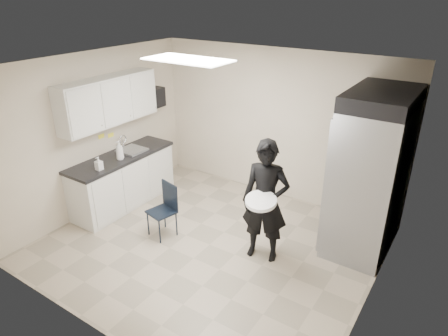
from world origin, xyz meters
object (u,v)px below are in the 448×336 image
Objects in this scene: lower_counter at (123,181)px; folding_chair at (161,212)px; commercial_fridge at (370,179)px; man_tuxedo at (265,202)px.

folding_chair is at bearing -17.72° from lower_counter.
commercial_fridge is 1.21× the size of man_tuxedo.
lower_counter is 2.34× the size of folding_chair.
lower_counter is 1.10× the size of man_tuxedo.
commercial_fridge is at bearing 43.08° from folding_chair.
commercial_fridge is 3.03m from folding_chair.
commercial_fridge is at bearing 15.88° from lower_counter.
commercial_fridge reaches higher than folding_chair.
man_tuxedo is at bearing 28.32° from folding_chair.
man_tuxedo reaches higher than lower_counter.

